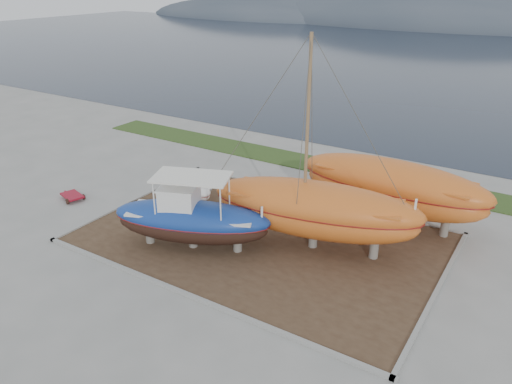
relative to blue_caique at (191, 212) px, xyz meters
The scene contains 10 objects.
ground 3.45m from the blue_caique, 28.57° to the right, with size 140.00×140.00×0.00m, color gray.
dirt_patch 4.13m from the blue_caique, 47.08° to the left, with size 18.00×12.00×0.06m, color #422D1E.
curb_frame 4.11m from the blue_caique, 47.08° to the left, with size 18.60×12.60×0.15m, color gray, non-canonical shape.
grass_strip 14.50m from the blue_caique, 80.10° to the left, with size 44.00×3.00×0.08m, color #284219.
sea 68.73m from the blue_caique, 87.94° to the left, with size 260.00×100.00×0.04m, color #17202F, non-canonical shape.
blue_caique is the anchor object (origin of this frame).
white_dinghy 6.13m from the blue_caique, 130.41° to the left, with size 4.34×1.63×1.30m, color white, non-canonical shape.
orange_sailboat 6.96m from the blue_caique, 32.28° to the left, with size 10.64×3.14×10.52m, color #CC5F1F, non-canonical shape.
orange_bare_hull 11.05m from the blue_caique, 47.20° to the left, with size 10.63×3.19×3.48m, color #CC5F1F, non-canonical shape.
red_trailer 10.25m from the blue_caique, behind, with size 2.28×1.14×0.32m, color maroon, non-canonical shape.
Camera 1 is at (12.14, -15.76, 12.95)m, focal length 35.00 mm.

